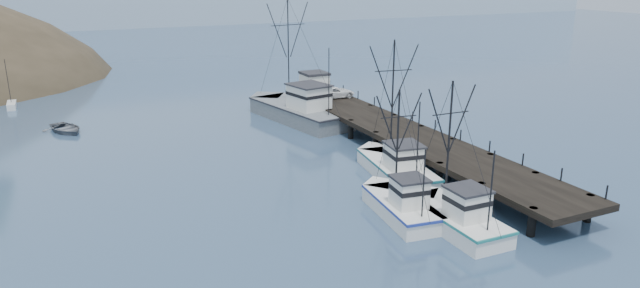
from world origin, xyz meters
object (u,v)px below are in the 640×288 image
Objects in this scene: trawler_far at (395,166)px; pier_shed at (314,83)px; pickup_truck at (335,92)px; trawler_near at (452,215)px; trawler_mid at (400,204)px; motorboat at (66,132)px; work_vessel at (297,110)px; pier at (399,132)px.

trawler_far is 3.66× the size of pier_shed.
pickup_truck is (5.20, 21.57, 1.84)m from trawler_far.
trawler_far is (1.93, 10.22, 0.00)m from trawler_near.
trawler_mid is 39.74m from motorboat.
trawler_mid is at bearing -78.99° from motorboat.
trawler_near is at bearing -100.68° from trawler_far.
motorboat is at bearing 132.68° from trawler_far.
trawler_far is 0.68× the size of work_vessel.
pier is at bearing 57.60° from trawler_mid.
pier_shed is at bearing 76.05° from trawler_mid.
work_vessel reaches higher than trawler_near.
pier is at bearing 55.04° from trawler_far.
motorboat is (-29.23, 20.43, -1.69)m from pier.
trawler_mid is at bearing 160.63° from pickup_truck.
trawler_near is 43.53m from motorboat.
trawler_mid reaches higher than pier.
work_vessel is at bearing 90.33° from trawler_far.
trawler_near reaches higher than pier.
pickup_truck is at bearing 8.18° from work_vessel.
trawler_far reaches higher than pier_shed.
pier is 3.76× the size of trawler_far.
trawler_far is 2.20× the size of motorboat.
pier is 15.12m from work_vessel.
work_vessel is (-4.60, 14.40, -0.46)m from pier.
work_vessel is at bearing -136.97° from pier_shed.
trawler_far is 36.52m from motorboat.
trawler_near is 32.63m from pickup_truck.
work_vessel is 5.56m from pickup_truck.
trawler_mid is at bearing 124.69° from trawler_near.
motorboat is (-28.49, 2.43, -3.42)m from pier_shed.
trawler_near is 3.21× the size of pier_shed.
pickup_truck is (1.46, -2.84, -0.76)m from pier_shed.
trawler_near is 10.40m from trawler_far.
pier is 13.75× the size of pier_shed.
trawler_far reaches higher than pickup_truck.
pickup_truck is at bearing 87.28° from pier.
motorboat is at bearing 166.23° from work_vessel.
trawler_near reaches higher than motorboat.
pier_shed is (7.83, 31.50, 2.60)m from trawler_mid.
motorboat is at bearing 78.61° from pickup_truck.
motorboat is (-24.63, 6.03, -1.23)m from work_vessel.
pier_shed is at bearing 81.29° from trawler_far.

